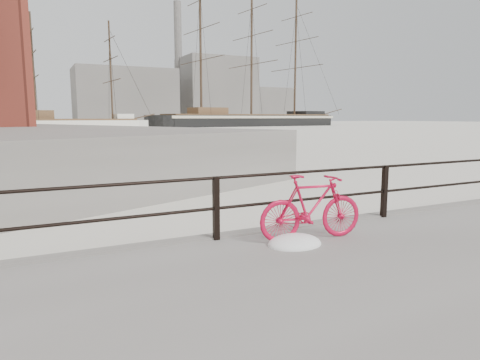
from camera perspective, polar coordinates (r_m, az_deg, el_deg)
name	(u,v)px	position (r m, az deg, el deg)	size (l,w,h in m)	color
bicycle	(312,207)	(6.75, 9.52, -3.59)	(1.72, 0.26, 1.04)	red
barque_black	(251,126)	(109.84, 1.52, 7.19)	(63.47, 20.77, 35.67)	black
schooner_mid	(77,130)	(85.21, -20.90, 6.30)	(29.29, 12.39, 21.03)	white
industrial_west	(125,97)	(149.26, -15.06, 10.67)	(32.00, 18.00, 18.00)	gray
industrial_mid	(216,91)	(164.65, -3.18, 11.75)	(26.00, 20.00, 24.00)	gray
industrial_east	(263,106)	(179.08, 3.08, 9.87)	(20.00, 16.00, 14.00)	gray
smokestack	(178,63)	(165.62, -8.20, 15.13)	(2.80, 2.80, 44.00)	gray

